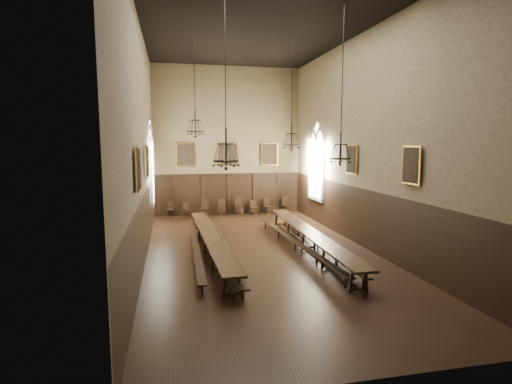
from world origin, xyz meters
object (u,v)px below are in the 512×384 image
object	(u,v)px
chair_0	(171,212)
chair_1	(186,212)
bench_right_inner	(295,244)
chair_2	(204,211)
bench_right_outer	(318,242)
chair_7	(286,208)
table_right	(309,241)
chandelier_back_left	(195,125)
chair_4	(239,209)
chandelier_back_right	(292,138)
bench_left_outer	(196,249)
chair_5	(254,210)
chandelier_front_left	(226,151)
chandelier_front_right	(341,147)
chair_6	(268,209)
table_left	(211,245)
bench_left_inner	(227,247)
chair_3	(221,210)

from	to	relation	value
chair_0	chair_1	distance (m)	0.94
chair_0	chair_1	xyz separation A→B (m)	(0.94, -0.02, -0.02)
bench_right_inner	chair_2	size ratio (longest dim) A/B	9.65
bench_right_outer	chair_7	size ratio (longest dim) A/B	10.15
table_right	chandelier_back_left	bearing A→B (deg)	147.06
chair_4	chandelier_back_right	bearing A→B (deg)	-72.80
bench_left_outer	chair_5	world-z (taller)	chair_5
chandelier_front_left	chandelier_front_right	world-z (taller)	same
chandelier_back_left	chandelier_front_right	distance (m)	7.01
chair_6	chair_7	bearing A→B (deg)	-10.79
chandelier_front_left	table_left	bearing A→B (deg)	97.90
table_right	chandelier_front_left	distance (m)	5.65
chair_1	chandelier_back_left	world-z (taller)	chandelier_back_left
table_left	chair_0	xyz separation A→B (m)	(-1.58, 8.50, -0.11)
bench_right_inner	bench_left_outer	bearing A→B (deg)	177.20
chair_2	chair_7	xyz separation A→B (m)	(5.15, 0.01, 0.00)
bench_left_inner	bench_right_inner	world-z (taller)	bench_left_inner
chair_5	table_right	bearing A→B (deg)	-100.04
table_right	chair_0	bearing A→B (deg)	122.58
chair_1	chair_7	bearing A→B (deg)	-14.82
bench_right_inner	table_left	bearing A→B (deg)	177.48
bench_right_outer	chair_1	world-z (taller)	chair_1
chandelier_back_left	bench_right_outer	bearing A→B (deg)	-28.93
chandelier_back_right	chandelier_front_right	distance (m)	5.05
chair_1	table_right	bearing A→B (deg)	-76.51
chandelier_front_right	chair_6	bearing A→B (deg)	89.26
table_right	chair_1	bearing A→B (deg)	118.05
bench_right_outer	chair_4	bearing A→B (deg)	102.60
table_left	chandelier_back_left	xyz separation A→B (m)	(-0.37, 2.59, 4.82)
chair_0	chandelier_back_left	xyz separation A→B (m)	(1.21, -5.90, 4.93)
bench_right_inner	chandelier_front_left	bearing A→B (deg)	-145.55
chair_6	chandelier_front_right	world-z (taller)	chandelier_front_right
bench_left_outer	chair_1	size ratio (longest dim) A/B	10.47
chair_2	chair_1	bearing A→B (deg)	-163.57
chair_5	chandelier_front_left	world-z (taller)	chandelier_front_left
table_right	chair_1	world-z (taller)	chair_1
table_left	bench_left_outer	world-z (taller)	table_left
bench_left_inner	chair_1	distance (m)	8.72
bench_right_outer	chair_6	distance (m)	8.54
table_left	chair_4	distance (m)	8.86
chair_7	chandelier_back_left	world-z (taller)	chandelier_back_left
chair_3	chair_7	size ratio (longest dim) A/B	0.98
chair_4	chandelier_front_left	size ratio (longest dim) A/B	0.19
chair_2	chandelier_front_left	xyz separation A→B (m)	(-0.11, -10.75, 3.87)
chandelier_back_left	chandelier_front_left	distance (m)	5.06
chair_3	chair_1	bearing A→B (deg)	-160.66
chair_4	chair_3	bearing A→B (deg)	-175.96
chair_4	chandelier_back_right	size ratio (longest dim) A/B	0.21
chair_2	bench_left_outer	bearing A→B (deg)	-78.63
bench_left_outer	bench_left_inner	size ratio (longest dim) A/B	0.89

